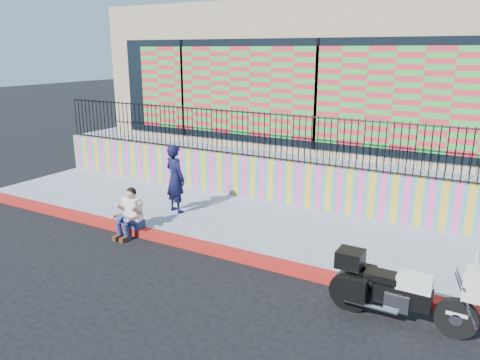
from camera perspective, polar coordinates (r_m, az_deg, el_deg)
The scene contains 10 objects.
ground at distance 9.34m, azimuth -0.70°, elevation -9.48°, with size 90.00×90.00×0.00m, color black.
red_curb at distance 9.31m, azimuth -0.70°, elevation -9.06°, with size 16.00×0.30×0.15m, color #A00B19.
sidewalk at distance 10.65m, azimuth 3.84°, elevation -5.83°, with size 16.00×3.00×0.15m, color #868EA1.
mural_wall at distance 11.84m, azimuth 7.30°, elevation -0.52°, with size 16.00×0.20×1.10m, color #FF439B.
metal_fence at distance 11.57m, azimuth 7.50°, elevation 4.96°, with size 15.80×0.04×1.20m, color black, non-canonical shape.
elevated_platform at distance 16.55m, azimuth 14.16°, elevation 3.49°, with size 16.00×10.00×1.25m, color #868EA1.
storefront_building at distance 16.02m, azimuth 14.57°, elevation 12.56°, with size 14.00×8.06×4.00m.
police_motorcycle at distance 7.49m, azimuth 18.87°, elevation -12.36°, with size 2.11×0.70×1.32m.
police_officer at distance 11.30m, azimuth -7.91°, elevation 0.17°, with size 0.61×0.40×1.67m, color black.
seated_man at distance 10.48m, azimuth -13.45°, elevation -4.42°, with size 0.54×0.71×1.06m.
Camera 1 is at (4.31, -7.28, 3.95)m, focal length 35.00 mm.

